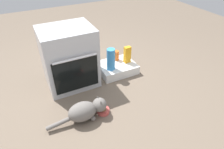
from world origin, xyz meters
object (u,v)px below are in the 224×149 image
(juice_carton, at_px, (127,55))
(water_bottle, at_px, (111,59))
(oven, at_px, (69,58))
(cat, at_px, (86,110))
(pantry_cabinet, at_px, (117,68))
(food_bowl, at_px, (103,110))
(sauce_jar, at_px, (116,55))

(juice_carton, xyz_separation_m, water_bottle, (-0.28, -0.06, 0.03))
(oven, relative_size, cat, 1.17)
(pantry_cabinet, height_order, water_bottle, water_bottle)
(pantry_cabinet, distance_m, food_bowl, 0.82)
(oven, bearing_deg, sauce_jar, 6.72)
(oven, bearing_deg, cat, -94.62)
(sauce_jar, bearing_deg, water_bottle, -133.60)
(food_bowl, distance_m, juice_carton, 0.94)
(food_bowl, xyz_separation_m, cat, (-0.19, 0.00, 0.09))
(water_bottle, distance_m, sauce_jar, 0.27)
(oven, xyz_separation_m, food_bowl, (0.14, -0.68, -0.35))
(cat, height_order, sauce_jar, sauce_jar)
(juice_carton, bearing_deg, cat, -143.65)
(pantry_cabinet, xyz_separation_m, juice_carton, (0.16, -0.01, 0.18))
(pantry_cabinet, xyz_separation_m, water_bottle, (-0.13, -0.07, 0.21))
(food_bowl, bearing_deg, cat, 179.64)
(oven, relative_size, food_bowl, 5.45)
(pantry_cabinet, bearing_deg, water_bottle, -151.08)
(food_bowl, bearing_deg, pantry_cabinet, 51.87)
(pantry_cabinet, height_order, food_bowl, pantry_cabinet)
(food_bowl, relative_size, water_bottle, 0.47)
(pantry_cabinet, distance_m, water_bottle, 0.26)
(water_bottle, height_order, sauce_jar, water_bottle)
(cat, xyz_separation_m, juice_carton, (0.86, 0.63, 0.13))
(oven, distance_m, food_bowl, 0.78)
(oven, relative_size, juice_carton, 3.18)
(juice_carton, distance_m, water_bottle, 0.29)
(water_bottle, xyz_separation_m, sauce_jar, (0.18, 0.18, -0.08))
(food_bowl, bearing_deg, water_bottle, 56.60)
(pantry_cabinet, bearing_deg, sauce_jar, 67.12)
(food_bowl, relative_size, cat, 0.21)
(cat, relative_size, sauce_jar, 4.67)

